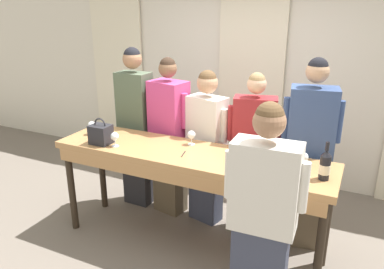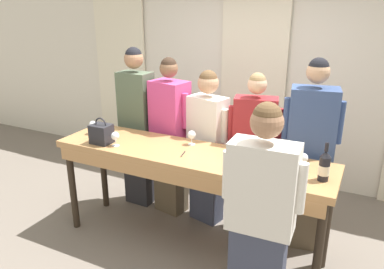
{
  "view_description": "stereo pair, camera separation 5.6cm",
  "coord_description": "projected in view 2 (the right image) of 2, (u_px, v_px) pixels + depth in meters",
  "views": [
    {
      "loc": [
        1.39,
        -2.88,
        2.3
      ],
      "look_at": [
        0.0,
        0.07,
        1.16
      ],
      "focal_mm": 35.0,
      "sensor_mm": 36.0,
      "label": 1
    },
    {
      "loc": [
        1.44,
        -2.85,
        2.3
      ],
      "look_at": [
        0.0,
        0.07,
        1.16
      ],
      "focal_mm": 35.0,
      "sensor_mm": 36.0,
      "label": 2
    }
  ],
  "objects": [
    {
      "name": "tasting_bar",
      "position": [
        188.0,
        163.0,
        3.46
      ],
      "size": [
        2.64,
        0.65,
        1.01
      ],
      "color": "#B27F4C",
      "rests_on": "ground_plane"
    },
    {
      "name": "guest_olive_jacket",
      "position": [
        137.0,
        126.0,
        4.29
      ],
      "size": [
        0.48,
        0.24,
        1.86
      ],
      "color": "#28282D",
      "rests_on": "ground_plane"
    },
    {
      "name": "guest_navy_coat",
      "position": [
        309.0,
        156.0,
        3.49
      ],
      "size": [
        0.53,
        0.34,
        1.86
      ],
      "color": "brown",
      "rests_on": "ground_plane"
    },
    {
      "name": "wine_glass_front_mid",
      "position": [
        93.0,
        125.0,
        3.89
      ],
      "size": [
        0.08,
        0.08,
        0.14
      ],
      "color": "white",
      "rests_on": "tasting_bar"
    },
    {
      "name": "curtain_panel_left",
      "position": [
        121.0,
        69.0,
        5.79
      ],
      "size": [
        0.87,
        0.03,
        2.69
      ],
      "color": "#EFE5C6",
      "rests_on": "ground_plane"
    },
    {
      "name": "guest_cream_sweater",
      "position": [
        207.0,
        146.0,
        3.95
      ],
      "size": [
        0.5,
        0.32,
        1.68
      ],
      "color": "#383D51",
      "rests_on": "ground_plane"
    },
    {
      "name": "wine_glass_center_left",
      "position": [
        262.0,
        154.0,
        3.15
      ],
      "size": [
        0.08,
        0.08,
        0.14
      ],
      "color": "white",
      "rests_on": "tasting_bar"
    },
    {
      "name": "pen",
      "position": [
        183.0,
        154.0,
        3.39
      ],
      "size": [
        0.03,
        0.13,
        0.01
      ],
      "color": "black",
      "rests_on": "tasting_bar"
    },
    {
      "name": "wine_bottle",
      "position": [
        324.0,
        167.0,
        2.86
      ],
      "size": [
        0.08,
        0.08,
        0.31
      ],
      "color": "black",
      "rests_on": "tasting_bar"
    },
    {
      "name": "wine_glass_back_left",
      "position": [
        249.0,
        155.0,
        3.14
      ],
      "size": [
        0.08,
        0.08,
        0.14
      ],
      "color": "white",
      "rests_on": "tasting_bar"
    },
    {
      "name": "wine_glass_front_left",
      "position": [
        251.0,
        145.0,
        3.35
      ],
      "size": [
        0.08,
        0.08,
        0.14
      ],
      "color": "white",
      "rests_on": "tasting_bar"
    },
    {
      "name": "curtain_panel_center",
      "position": [
        253.0,
        80.0,
        4.9
      ],
      "size": [
        0.87,
        0.03,
        2.69
      ],
      "color": "#EFE5C6",
      "rests_on": "ground_plane"
    },
    {
      "name": "handbag",
      "position": [
        101.0,
        134.0,
        3.63
      ],
      "size": [
        0.19,
        0.16,
        0.26
      ],
      "color": "#232328",
      "rests_on": "tasting_bar"
    },
    {
      "name": "wine_glass_center_right",
      "position": [
        115.0,
        136.0,
        3.56
      ],
      "size": [
        0.08,
        0.08,
        0.14
      ],
      "color": "white",
      "rests_on": "tasting_bar"
    },
    {
      "name": "wine_glass_center_mid",
      "position": [
        192.0,
        135.0,
        3.6
      ],
      "size": [
        0.08,
        0.08,
        0.14
      ],
      "color": "white",
      "rests_on": "tasting_bar"
    },
    {
      "name": "ground_plane",
      "position": [
        189.0,
        244.0,
        3.78
      ],
      "size": [
        18.0,
        18.0,
        0.0
      ],
      "primitive_type": "plane",
      "color": "#70665B"
    },
    {
      "name": "guest_striped_shirt",
      "position": [
        253.0,
        155.0,
        3.74
      ],
      "size": [
        0.53,
        0.3,
        1.69
      ],
      "color": "brown",
      "rests_on": "ground_plane"
    },
    {
      "name": "host_pouring",
      "position": [
        260.0,
        219.0,
        2.6
      ],
      "size": [
        0.57,
        0.25,
        1.72
      ],
      "color": "#383D51",
      "rests_on": "ground_plane"
    },
    {
      "name": "wine_glass_front_right",
      "position": [
        303.0,
        158.0,
        3.06
      ],
      "size": [
        0.08,
        0.08,
        0.14
      ],
      "color": "white",
      "rests_on": "tasting_bar"
    },
    {
      "name": "wall_back",
      "position": [
        254.0,
        75.0,
        4.94
      ],
      "size": [
        12.0,
        0.06,
        2.8
      ],
      "color": "silver",
      "rests_on": "ground_plane"
    },
    {
      "name": "guest_pink_top",
      "position": [
        170.0,
        137.0,
        4.13
      ],
      "size": [
        0.5,
        0.34,
        1.78
      ],
      "color": "brown",
      "rests_on": "ground_plane"
    }
  ]
}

